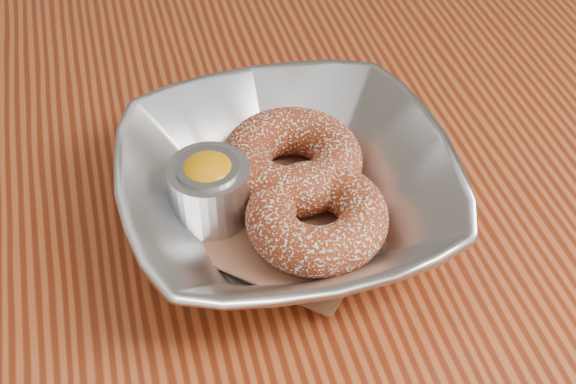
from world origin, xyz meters
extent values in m
cube|color=maroon|center=(0.00, 0.00, 0.73)|extent=(1.20, 0.80, 0.04)
imported|color=#B3B6BA|center=(-0.05, -0.03, 0.78)|extent=(0.25, 0.25, 0.06)
cube|color=brown|center=(-0.05, -0.03, 0.76)|extent=(0.20, 0.20, 0.00)
torus|color=maroon|center=(-0.03, 0.00, 0.78)|extent=(0.14, 0.14, 0.04)
torus|color=maroon|center=(-0.03, -0.06, 0.78)|extent=(0.12, 0.12, 0.04)
cylinder|color=#B3B6BA|center=(-0.10, -0.02, 0.78)|extent=(0.06, 0.06, 0.05)
cylinder|color=gray|center=(-0.10, -0.02, 0.79)|extent=(0.05, 0.05, 0.04)
ellipsoid|color=orange|center=(-0.10, -0.02, 0.80)|extent=(0.04, 0.04, 0.03)
camera|label=1|loc=(-0.15, -0.44, 1.19)|focal=50.00mm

